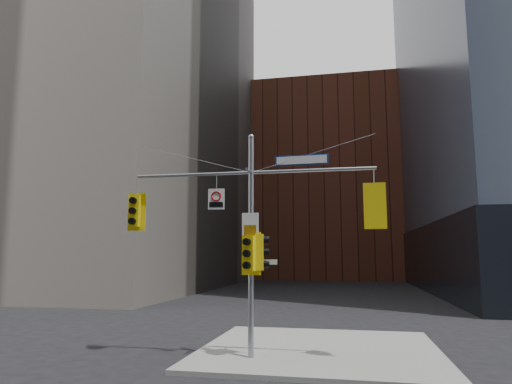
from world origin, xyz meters
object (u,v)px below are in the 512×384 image
at_px(traffic_light_east_arm, 375,206).
at_px(regulatory_sign_arm, 216,198).
at_px(traffic_light_pole_side, 261,252).
at_px(street_sign_blade, 301,160).
at_px(signal_assembly, 251,221).
at_px(traffic_light_west_arm, 135,211).
at_px(traffic_light_pole_front, 249,253).

relative_size(traffic_light_east_arm, regulatory_sign_arm, 2.05).
bearing_deg(regulatory_sign_arm, traffic_light_pole_side, -2.68).
xyz_separation_m(street_sign_blade, regulatory_sign_arm, (-2.84, -0.02, -1.18)).
distance_m(signal_assembly, traffic_light_west_arm, 4.11).
relative_size(traffic_light_pole_front, street_sign_blade, 0.78).
relative_size(traffic_light_west_arm, regulatory_sign_arm, 1.91).
bearing_deg(traffic_light_pole_side, traffic_light_east_arm, -99.32).
bearing_deg(street_sign_blade, regulatory_sign_arm, -176.68).
xyz_separation_m(signal_assembly, regulatory_sign_arm, (-1.17, -0.02, 0.75)).
height_order(signal_assembly, traffic_light_pole_front, signal_assembly).
relative_size(signal_assembly, traffic_light_pole_front, 5.94).
height_order(traffic_light_east_arm, traffic_light_pole_front, traffic_light_east_arm).
relative_size(traffic_light_pole_side, traffic_light_pole_front, 0.85).
distance_m(traffic_light_pole_front, street_sign_blade, 3.43).
relative_size(traffic_light_east_arm, traffic_light_pole_side, 1.23).
distance_m(traffic_light_east_arm, traffic_light_pole_front, 4.17).
xyz_separation_m(signal_assembly, traffic_light_west_arm, (-4.09, 0.01, 0.38)).
height_order(traffic_light_pole_front, street_sign_blade, street_sign_blade).
bearing_deg(traffic_light_east_arm, traffic_light_west_arm, 1.87).
relative_size(signal_assembly, traffic_light_pole_side, 6.95).
bearing_deg(signal_assembly, traffic_light_east_arm, 0.00).
bearing_deg(traffic_light_east_arm, traffic_light_pole_side, 1.73).
height_order(street_sign_blade, regulatory_sign_arm, street_sign_blade).
relative_size(traffic_light_east_arm, traffic_light_pole_front, 1.05).
height_order(signal_assembly, regulatory_sign_arm, signal_assembly).
distance_m(traffic_light_west_arm, street_sign_blade, 5.96).
bearing_deg(traffic_light_pole_side, regulatory_sign_arm, 82.24).
relative_size(traffic_light_west_arm, traffic_light_east_arm, 0.93).
xyz_separation_m(traffic_light_pole_side, regulatory_sign_arm, (-1.50, -0.03, 1.77)).
bearing_deg(traffic_light_pole_front, signal_assembly, 100.09).
bearing_deg(regulatory_sign_arm, signal_assembly, -3.02).
bearing_deg(signal_assembly, regulatory_sign_arm, -179.01).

